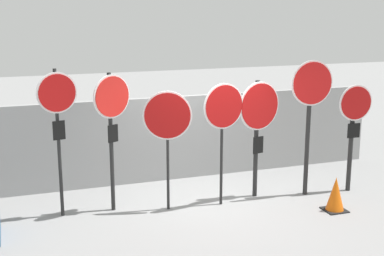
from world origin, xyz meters
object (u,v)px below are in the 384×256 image
at_px(stop_sign_1, 112,113).
at_px(traffic_cone_0, 335,194).
at_px(stop_sign_2, 167,121).
at_px(stop_sign_3, 223,113).
at_px(stop_sign_0, 58,110).
at_px(stop_sign_5, 311,101).
at_px(stop_sign_6, 354,120).
at_px(stop_sign_4, 259,117).

distance_m(stop_sign_1, traffic_cone_0, 4.20).
xyz_separation_m(stop_sign_2, stop_sign_3, (1.01, -0.08, 0.09)).
relative_size(stop_sign_2, traffic_cone_0, 3.49).
bearing_deg(stop_sign_1, stop_sign_0, 151.47).
bearing_deg(stop_sign_0, stop_sign_1, -14.76).
height_order(stop_sign_3, traffic_cone_0, stop_sign_3).
xyz_separation_m(stop_sign_5, stop_sign_6, (0.92, -0.08, -0.40)).
xyz_separation_m(stop_sign_4, stop_sign_5, (0.95, -0.23, 0.28)).
height_order(stop_sign_1, stop_sign_3, stop_sign_1).
bearing_deg(stop_sign_2, stop_sign_5, 13.16).
bearing_deg(stop_sign_2, stop_sign_3, 10.99).
bearing_deg(stop_sign_1, stop_sign_3, -37.71).
relative_size(stop_sign_3, stop_sign_6, 1.06).
bearing_deg(stop_sign_6, stop_sign_4, 173.83).
height_order(stop_sign_0, stop_sign_6, stop_sign_0).
distance_m(stop_sign_1, stop_sign_6, 4.61).
bearing_deg(stop_sign_6, stop_sign_5, 178.22).
height_order(stop_sign_5, stop_sign_6, stop_sign_5).
bearing_deg(stop_sign_0, stop_sign_5, -18.46).
bearing_deg(traffic_cone_0, stop_sign_2, 160.45).
relative_size(stop_sign_6, traffic_cone_0, 3.42).
relative_size(stop_sign_3, stop_sign_5, 0.87).
bearing_deg(stop_sign_1, traffic_cone_0, -45.74).
bearing_deg(stop_sign_6, stop_sign_3, -179.46).
bearing_deg(traffic_cone_0, stop_sign_3, 153.09).
bearing_deg(stop_sign_0, stop_sign_6, -18.35).
bearing_deg(stop_sign_2, traffic_cone_0, -3.77).
relative_size(stop_sign_5, stop_sign_6, 1.23).
distance_m(stop_sign_6, traffic_cone_0, 1.63).
xyz_separation_m(stop_sign_3, traffic_cone_0, (1.80, -0.91, -1.42)).
relative_size(stop_sign_0, stop_sign_5, 0.99).
bearing_deg(stop_sign_0, stop_sign_4, -16.34).
bearing_deg(stop_sign_1, stop_sign_2, -44.39).
bearing_deg(stop_sign_0, traffic_cone_0, -28.79).
bearing_deg(stop_sign_3, stop_sign_0, 160.84).
height_order(stop_sign_4, stop_sign_5, stop_sign_5).
xyz_separation_m(stop_sign_0, stop_sign_5, (4.55, -0.45, -0.05)).
xyz_separation_m(stop_sign_1, stop_sign_2, (0.91, -0.29, -0.14)).
distance_m(stop_sign_2, stop_sign_5, 2.75).
relative_size(stop_sign_5, traffic_cone_0, 4.21).
bearing_deg(stop_sign_5, stop_sign_1, 175.14).
xyz_separation_m(stop_sign_4, traffic_cone_0, (1.02, -1.10, -1.25)).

